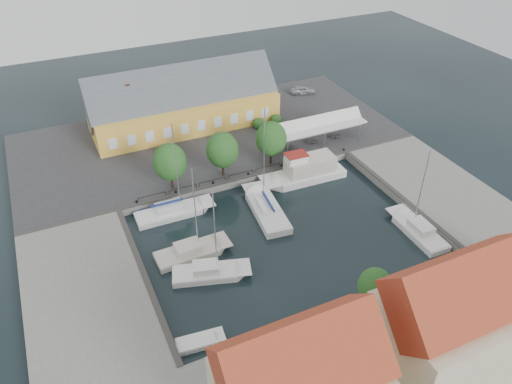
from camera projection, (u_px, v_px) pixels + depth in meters
ground at (277, 229)px, 58.62m from camera, size 140.00×140.00×0.00m
north_quay at (209, 139)px, 75.40m from camera, size 56.00×26.00×1.00m
west_quay at (88, 296)px, 49.27m from camera, size 12.00×24.00×1.00m
east_quay at (436, 189)px, 64.42m from camera, size 12.00×24.00×1.00m
south_bank at (388, 366)px, 42.74m from camera, size 56.00×14.00×1.00m
quay_edge_fittings at (260, 200)px, 61.54m from camera, size 56.00×24.72×0.40m
warehouse at (179, 104)px, 76.22m from camera, size 28.56×14.00×9.55m
tent_canopy at (319, 126)px, 72.08m from camera, size 14.00×4.00×2.83m
quay_trees at (222, 150)px, 64.03m from camera, size 18.20×4.20×6.30m
car_silver at (303, 90)px, 87.29m from camera, size 4.55×2.93×1.44m
car_red at (168, 154)px, 69.17m from camera, size 1.76×4.71×1.54m
center_sailboat at (266, 210)px, 61.00m from camera, size 4.30×10.81×14.22m
trawler at (306, 172)px, 66.80m from camera, size 12.00×3.94×5.00m
east_boat_c at (417, 231)px, 57.87m from camera, size 3.06×8.96×11.25m
west_boat_a at (173, 213)px, 60.73m from camera, size 9.88×2.95×12.80m
west_boat_b at (191, 253)px, 54.80m from camera, size 8.60×3.13×11.56m
west_boat_c at (209, 274)px, 52.16m from camera, size 8.61×4.93×11.23m
launch_sw at (200, 343)px, 45.18m from camera, size 4.63×2.16×0.98m
launch_nw at (156, 214)px, 60.80m from camera, size 4.20×2.66×0.88m
townhouses at (437, 337)px, 38.68m from camera, size 36.30×8.50×12.00m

